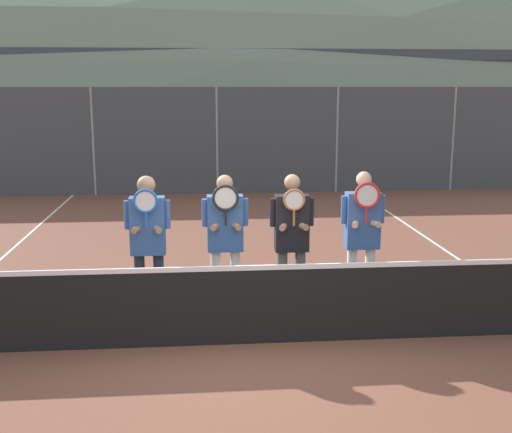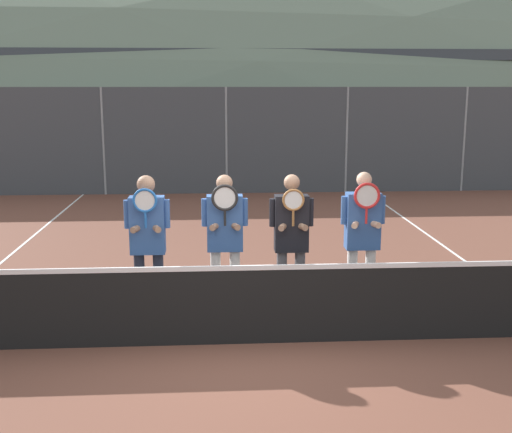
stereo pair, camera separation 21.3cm
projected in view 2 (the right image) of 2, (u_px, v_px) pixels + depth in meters
ground_plane at (243, 344)px, 7.38m from camera, size 120.00×120.00×0.00m
hill_distant at (219, 117)px, 58.46m from camera, size 141.94×78.86×27.60m
clubhouse_building at (243, 108)px, 24.06m from camera, size 21.80×5.50×4.10m
fence_back at (226, 141)px, 17.35m from camera, size 19.82×0.06×2.87m
tennis_net at (243, 304)px, 7.29m from camera, size 10.49×0.09×1.03m
court_line_right_sideline at (472, 266)px, 10.55m from camera, size 0.05×16.00×0.01m
player_leftmost at (148, 237)px, 7.85m from camera, size 0.56×0.34×1.86m
player_center_left at (225, 235)px, 8.02m from camera, size 0.58×0.34×1.84m
player_center_right at (291, 236)px, 7.97m from camera, size 0.55×0.34×1.85m
player_rightmost at (362, 234)px, 8.04m from camera, size 0.56×0.34×1.87m
car_far_left at (13, 151)px, 19.39m from camera, size 4.33×2.02×1.88m
car_left_of_center at (174, 153)px, 19.36m from camera, size 4.25×1.94×1.73m
car_center at (327, 152)px, 20.01m from camera, size 4.03×2.03×1.70m
car_right_of_center at (482, 148)px, 20.32m from camera, size 4.71×2.02×1.90m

